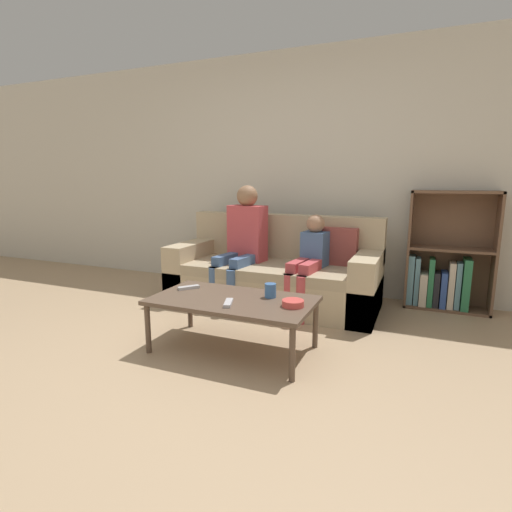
# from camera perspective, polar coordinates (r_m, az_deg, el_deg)

# --- Properties ---
(ground_plane) EXTENTS (22.00, 22.00, 0.00)m
(ground_plane) POSITION_cam_1_polar(r_m,az_deg,el_deg) (2.66, -10.55, -17.18)
(ground_plane) COLOR tan
(wall_back) EXTENTS (12.00, 0.06, 2.60)m
(wall_back) POSITION_cam_1_polar(r_m,az_deg,el_deg) (4.53, 6.05, 11.56)
(wall_back) COLOR beige
(wall_back) RESTS_ON ground_plane
(couch) EXTENTS (2.05, 0.87, 0.88)m
(couch) POSITION_cam_1_polar(r_m,az_deg,el_deg) (4.03, 2.78, -2.76)
(couch) COLOR tan
(couch) RESTS_ON ground_plane
(bookshelf) EXTENTS (0.77, 0.28, 1.14)m
(bookshelf) POSITION_cam_1_polar(r_m,az_deg,el_deg) (4.26, 25.43, -1.22)
(bookshelf) COLOR brown
(bookshelf) RESTS_ON ground_plane
(coffee_table) EXTENTS (1.17, 0.64, 0.40)m
(coffee_table) POSITION_cam_1_polar(r_m,az_deg,el_deg) (2.92, -3.35, -6.70)
(coffee_table) COLOR brown
(coffee_table) RESTS_ON ground_plane
(person_adult) EXTENTS (0.41, 0.64, 1.19)m
(person_adult) POSITION_cam_1_polar(r_m,az_deg,el_deg) (4.01, -1.77, 2.83)
(person_adult) COLOR #476693
(person_adult) RESTS_ON ground_plane
(person_child) EXTENTS (0.29, 0.62, 0.92)m
(person_child) POSITION_cam_1_polar(r_m,az_deg,el_deg) (3.74, 7.60, -0.27)
(person_child) COLOR #C6474C
(person_child) RESTS_ON ground_plane
(cup_near) EXTENTS (0.08, 0.08, 0.10)m
(cup_near) POSITION_cam_1_polar(r_m,az_deg,el_deg) (2.92, 2.07, -4.94)
(cup_near) COLOR #3D70B2
(cup_near) RESTS_ON coffee_table
(tv_remote_0) EXTENTS (0.14, 0.16, 0.02)m
(tv_remote_0) POSITION_cam_1_polar(r_m,az_deg,el_deg) (3.19, -9.60, -4.46)
(tv_remote_0) COLOR #B7B7BC
(tv_remote_0) RESTS_ON coffee_table
(tv_remote_1) EXTENTS (0.10, 0.18, 0.02)m
(tv_remote_1) POSITION_cam_1_polar(r_m,az_deg,el_deg) (2.77, -3.97, -6.70)
(tv_remote_1) COLOR #B7B7BC
(tv_remote_1) RESTS_ON coffee_table
(snack_bowl) EXTENTS (0.15, 0.15, 0.05)m
(snack_bowl) POSITION_cam_1_polar(r_m,az_deg,el_deg) (2.73, 5.30, -6.74)
(snack_bowl) COLOR #DB4C47
(snack_bowl) RESTS_ON coffee_table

